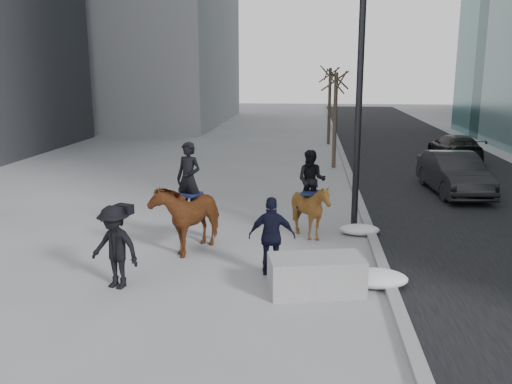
# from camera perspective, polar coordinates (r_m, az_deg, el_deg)

# --- Properties ---
(ground) EXTENTS (120.00, 120.00, 0.00)m
(ground) POSITION_cam_1_polar(r_m,az_deg,el_deg) (12.55, -0.55, -7.92)
(ground) COLOR gray
(ground) RESTS_ON ground
(road) EXTENTS (8.00, 90.00, 0.01)m
(road) POSITION_cam_1_polar(r_m,az_deg,el_deg) (22.84, 20.08, 0.84)
(road) COLOR black
(road) RESTS_ON ground
(curb) EXTENTS (0.25, 90.00, 0.12)m
(curb) POSITION_cam_1_polar(r_m,az_deg,el_deg) (22.17, 10.03, 1.24)
(curb) COLOR gray
(curb) RESTS_ON ground
(planter) EXTENTS (2.03, 1.31, 0.75)m
(planter) POSITION_cam_1_polar(r_m,az_deg,el_deg) (11.14, 6.33, -8.67)
(planter) COLOR gray
(planter) RESTS_ON ground
(car_near) EXTENTS (1.90, 4.63, 1.49)m
(car_near) POSITION_cam_1_polar(r_m,az_deg,el_deg) (20.88, 20.13, 1.85)
(car_near) COLOR black
(car_near) RESTS_ON ground
(car_far) EXTENTS (1.97, 4.51, 1.29)m
(car_far) POSITION_cam_1_polar(r_m,az_deg,el_deg) (28.67, 20.22, 4.44)
(car_far) COLOR black
(car_far) RESTS_ON ground
(tree_near) EXTENTS (1.20, 1.20, 4.77)m
(tree_near) POSITION_cam_1_polar(r_m,az_deg,el_deg) (24.97, 8.32, 7.98)
(tree_near) COLOR #3A2D22
(tree_near) RESTS_ON ground
(tree_far) EXTENTS (1.20, 1.20, 4.99)m
(tree_far) POSITION_cam_1_polar(r_m,az_deg,el_deg) (32.84, 7.74, 9.33)
(tree_far) COLOR #33261E
(tree_far) RESTS_ON ground
(mounted_left) EXTENTS (1.66, 2.29, 2.69)m
(mounted_left) POSITION_cam_1_polar(r_m,az_deg,el_deg) (13.62, -7.13, -1.90)
(mounted_left) COLOR #511C10
(mounted_left) RESTS_ON ground
(mounted_right) EXTENTS (1.48, 1.60, 2.37)m
(mounted_right) POSITION_cam_1_polar(r_m,az_deg,el_deg) (14.46, 5.80, -1.22)
(mounted_right) COLOR #4E2C0F
(mounted_right) RESTS_ON ground
(feeder) EXTENTS (1.04, 0.87, 1.75)m
(feeder) POSITION_cam_1_polar(r_m,az_deg,el_deg) (11.86, 1.70, -4.68)
(feeder) COLOR black
(feeder) RESTS_ON ground
(camera_crew) EXTENTS (1.29, 0.99, 1.75)m
(camera_crew) POSITION_cam_1_polar(r_m,az_deg,el_deg) (11.52, -14.63, -5.59)
(camera_crew) COLOR black
(camera_crew) RESTS_ON ground
(lamppost) EXTENTS (0.25, 2.73, 9.09)m
(lamppost) POSITION_cam_1_polar(r_m,az_deg,el_deg) (15.49, 10.93, 14.65)
(lamppost) COLOR black
(lamppost) RESTS_ON ground
(snow_piles) EXTENTS (1.38, 4.42, 0.35)m
(snow_piles) POSITION_cam_1_polar(r_m,az_deg,el_deg) (12.85, 11.78, -6.92)
(snow_piles) COLOR silver
(snow_piles) RESTS_ON ground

